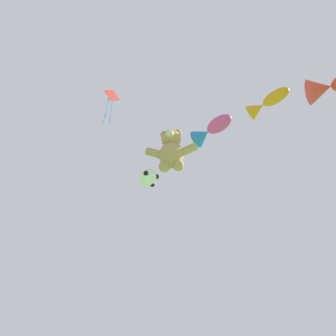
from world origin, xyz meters
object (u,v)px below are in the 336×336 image
(fish_kite_tangerine, at_px, (266,103))
(fish_kite_crimson, at_px, (336,85))
(fish_kite_magenta, at_px, (210,130))
(teddy_bear_kite, at_px, (171,150))
(diamond_kite, at_px, (111,99))
(soccer_ball_kite, at_px, (148,177))

(fish_kite_tangerine, bearing_deg, fish_kite_crimson, -21.14)
(fish_kite_tangerine, bearing_deg, fish_kite_magenta, 147.92)
(teddy_bear_kite, distance_m, fish_kite_magenta, 2.62)
(teddy_bear_kite, relative_size, diamond_kite, 0.89)
(fish_kite_crimson, bearing_deg, fish_kite_magenta, 153.07)
(teddy_bear_kite, xyz_separation_m, fish_kite_tangerine, (4.19, -0.76, 1.42))
(soccer_ball_kite, relative_size, fish_kite_crimson, 0.34)
(teddy_bear_kite, bearing_deg, diamond_kite, -165.02)
(soccer_ball_kite, bearing_deg, fish_kite_tangerine, -5.96)
(fish_kite_tangerine, height_order, fish_kite_crimson, fish_kite_tangerine)
(soccer_ball_kite, distance_m, diamond_kite, 5.17)
(diamond_kite, bearing_deg, fish_kite_crimson, -5.35)
(diamond_kite, bearing_deg, fish_kite_tangerine, 0.10)
(soccer_ball_kite, height_order, fish_kite_tangerine, fish_kite_tangerine)
(soccer_ball_kite, bearing_deg, fish_kite_magenta, 19.07)
(fish_kite_magenta, xyz_separation_m, diamond_kite, (-4.73, -1.49, 1.43))
(teddy_bear_kite, height_order, soccer_ball_kite, teddy_bear_kite)
(teddy_bear_kite, relative_size, fish_kite_magenta, 1.07)
(fish_kite_magenta, bearing_deg, teddy_bear_kite, -158.82)
(soccer_ball_kite, distance_m, fish_kite_tangerine, 5.92)
(teddy_bear_kite, distance_m, fish_kite_tangerine, 4.49)
(fish_kite_tangerine, xyz_separation_m, diamond_kite, (-7.08, -0.01, 1.73))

